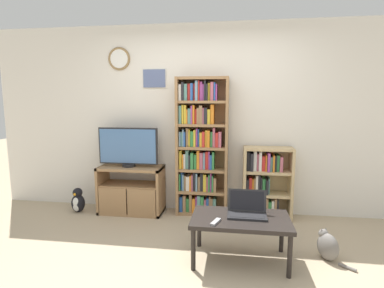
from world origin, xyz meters
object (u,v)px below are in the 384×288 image
at_px(tv_stand, 131,190).
at_px(bookshelf_short, 264,183).
at_px(cat, 327,246).
at_px(coffee_table, 240,222).
at_px(television, 128,147).
at_px(remote_near_laptop, 216,222).
at_px(laptop, 247,209).
at_px(bookshelf_tall, 200,148).
at_px(penguin_figurine, 78,201).

distance_m(tv_stand, bookshelf_short, 1.84).
bearing_deg(cat, coffee_table, 160.79).
xyz_separation_m(tv_stand, television, (-0.02, 0.00, 0.61)).
height_order(television, remote_near_laptop, television).
distance_m(coffee_table, laptop, 0.15).
height_order(bookshelf_short, remote_near_laptop, bookshelf_short).
height_order(coffee_table, remote_near_laptop, remote_near_laptop).
bearing_deg(bookshelf_tall, tv_stand, -173.54).
distance_m(bookshelf_short, laptop, 1.14).
bearing_deg(tv_stand, laptop, -32.90).
height_order(tv_stand, cat, tv_stand).
distance_m(bookshelf_tall, laptop, 1.33).
xyz_separation_m(bookshelf_short, penguin_figurine, (-2.58, -0.20, -0.31)).
xyz_separation_m(laptop, cat, (0.80, 0.07, -0.36)).
relative_size(bookshelf_short, remote_near_laptop, 5.79).
relative_size(tv_stand, coffee_table, 0.94).
xyz_separation_m(television, penguin_figurine, (-0.73, -0.10, -0.78)).
distance_m(bookshelf_tall, penguin_figurine, 1.89).
bearing_deg(tv_stand, remote_near_laptop, -44.60).
height_order(bookshelf_short, cat, bookshelf_short).
relative_size(coffee_table, laptop, 2.49).
relative_size(laptop, remote_near_laptop, 2.30).
height_order(tv_stand, bookshelf_tall, bookshelf_tall).
relative_size(bookshelf_tall, cat, 5.20).
bearing_deg(coffee_table, cat, 9.74).
bearing_deg(bookshelf_short, coffee_table, -105.71).
bearing_deg(remote_near_laptop, penguin_figurine, -10.70).
bearing_deg(tv_stand, penguin_figurine, -172.57).
bearing_deg(television, tv_stand, -1.88).
bearing_deg(remote_near_laptop, laptop, -121.90).
height_order(bookshelf_tall, penguin_figurine, bookshelf_tall).
bearing_deg(bookshelf_short, tv_stand, -176.83).
height_order(television, coffee_table, television).
distance_m(television, cat, 2.68).
height_order(television, bookshelf_short, television).
distance_m(television, penguin_figurine, 1.07).
distance_m(coffee_table, remote_near_laptop, 0.29).
relative_size(laptop, cat, 1.06).
bearing_deg(remote_near_laptop, bookshelf_tall, -58.42).
height_order(tv_stand, bookshelf_short, bookshelf_short).
bearing_deg(cat, bookshelf_short, 88.06).
xyz_separation_m(bookshelf_short, remote_near_laptop, (-0.56, -1.35, -0.01)).
distance_m(tv_stand, cat, 2.54).
distance_m(bookshelf_tall, cat, 1.91).
bearing_deg(tv_stand, coffee_table, -35.87).
bearing_deg(penguin_figurine, bookshelf_tall, 6.89).
bearing_deg(laptop, coffee_table, -130.04).
xyz_separation_m(tv_stand, bookshelf_short, (1.83, 0.10, 0.14)).
bearing_deg(bookshelf_short, cat, -62.99).
height_order(bookshelf_tall, cat, bookshelf_tall).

